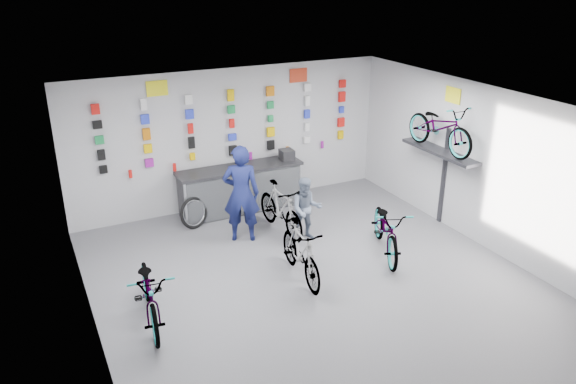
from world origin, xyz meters
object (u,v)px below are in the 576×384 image
counter (241,189)px  clerk (241,194)px  bike_right (387,229)px  bike_service (281,209)px  bike_center (301,252)px  bike_left (150,292)px  customer (306,209)px

counter → clerk: (-0.49, -1.28, 0.47)m
bike_right → bike_service: 2.14m
counter → bike_center: bearing=-92.9°
counter → bike_left: 4.18m
clerk → bike_right: bearing=166.0°
counter → bike_left: counter is taller
bike_right → bike_service: bearing=153.0°
bike_center → counter: bearing=92.8°
bike_left → bike_right: size_ratio=0.99×
bike_center → customer: bearing=64.2°
counter → bike_center: 3.08m
bike_center → bike_left: bearing=-172.0°
bike_right → customer: customer is taller
counter → customer: (0.62, -1.82, 0.14)m
counter → bike_center: counter is taller
counter → customer: customer is taller
bike_service → bike_left: bearing=-152.2°
clerk → counter: bearing=-86.5°
bike_service → bike_center: bearing=-108.7°
counter → bike_left: bearing=-130.5°
bike_left → customer: (3.33, 1.36, 0.14)m
customer → bike_service: bearing=140.6°
counter → bike_service: bike_service is taller
bike_center → customer: size_ratio=1.32×
bike_center → clerk: bearing=106.2°
counter → bike_right: size_ratio=1.44×
bike_right → bike_center: bearing=-153.2°
bike_center → customer: (0.78, 1.26, 0.13)m
bike_service → clerk: 0.92m
counter → bike_center: size_ratio=1.63×
bike_left → bike_right: bearing=9.6°
bike_left → customer: size_ratio=1.47×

